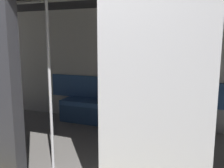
{
  "coord_description": "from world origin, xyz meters",
  "views": [
    {
      "loc": [
        -1.34,
        1.99,
        1.59
      ],
      "look_at": [
        -0.08,
        -1.27,
        0.99
      ],
      "focal_mm": 39.99,
      "sensor_mm": 36.0,
      "label": 1
    }
  ],
  "objects_px": {
    "train_car": "(101,44)",
    "grab_pole_door": "(50,83)",
    "bench_seat": "(127,110)",
    "handbag": "(118,99)",
    "person_seated": "(137,94)",
    "book": "(158,106)"
  },
  "relations": [
    {
      "from": "person_seated",
      "to": "book",
      "type": "xyz_separation_m",
      "value": [
        -0.36,
        -0.11,
        -0.21
      ]
    },
    {
      "from": "bench_seat",
      "to": "person_seated",
      "type": "relative_size",
      "value": 2.32
    },
    {
      "from": "book",
      "to": "grab_pole_door",
      "type": "relative_size",
      "value": 0.1
    },
    {
      "from": "train_car",
      "to": "person_seated",
      "type": "height_order",
      "value": "train_car"
    },
    {
      "from": "train_car",
      "to": "handbag",
      "type": "relative_size",
      "value": 24.62
    },
    {
      "from": "bench_seat",
      "to": "book",
      "type": "xyz_separation_m",
      "value": [
        -0.57,
        -0.06,
        0.12
      ]
    },
    {
      "from": "handbag",
      "to": "train_car",
      "type": "bearing_deg",
      "value": 97.06
    },
    {
      "from": "person_seated",
      "to": "grab_pole_door",
      "type": "distance_m",
      "value": 1.88
    },
    {
      "from": "person_seated",
      "to": "train_car",
      "type": "bearing_deg",
      "value": 74.74
    },
    {
      "from": "train_car",
      "to": "handbag",
      "type": "bearing_deg",
      "value": -82.94
    },
    {
      "from": "person_seated",
      "to": "book",
      "type": "relative_size",
      "value": 5.29
    },
    {
      "from": "bench_seat",
      "to": "train_car",
      "type": "bearing_deg",
      "value": 86.66
    },
    {
      "from": "train_car",
      "to": "bench_seat",
      "type": "height_order",
      "value": "train_car"
    },
    {
      "from": "train_car",
      "to": "bench_seat",
      "type": "relative_size",
      "value": 2.37
    },
    {
      "from": "train_car",
      "to": "grab_pole_door",
      "type": "distance_m",
      "value": 0.92
    },
    {
      "from": "handbag",
      "to": "bench_seat",
      "type": "bearing_deg",
      "value": 168.65
    },
    {
      "from": "book",
      "to": "grab_pole_door",
      "type": "bearing_deg",
      "value": 57.07
    },
    {
      "from": "bench_seat",
      "to": "grab_pole_door",
      "type": "bearing_deg",
      "value": 76.84
    },
    {
      "from": "bench_seat",
      "to": "handbag",
      "type": "relative_size",
      "value": 10.38
    },
    {
      "from": "bench_seat",
      "to": "book",
      "type": "distance_m",
      "value": 0.58
    },
    {
      "from": "bench_seat",
      "to": "grab_pole_door",
      "type": "relative_size",
      "value": 1.23
    },
    {
      "from": "person_seated",
      "to": "handbag",
      "type": "relative_size",
      "value": 4.47
    }
  ]
}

